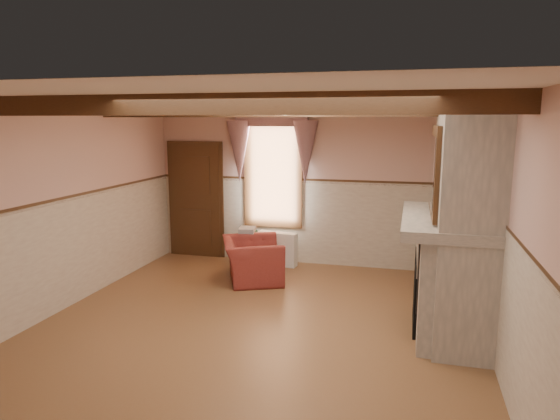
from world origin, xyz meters
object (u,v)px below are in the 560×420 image
(armchair, at_px, (252,260))
(bowl, at_px, (447,212))
(mantel_clock, at_px, (445,201))
(oil_lamp, at_px, (445,197))
(radiator, at_px, (278,249))
(side_table, at_px, (246,254))

(armchair, relative_size, bowl, 3.31)
(mantel_clock, height_order, oil_lamp, oil_lamp)
(radiator, height_order, mantel_clock, mantel_clock)
(side_table, distance_m, radiator, 0.60)
(mantel_clock, distance_m, oil_lamp, 0.09)
(bowl, distance_m, oil_lamp, 0.54)
(armchair, bearing_deg, side_table, 3.99)
(bowl, bearing_deg, mantel_clock, 90.00)
(armchair, relative_size, radiator, 1.49)
(radiator, xyz_separation_m, mantel_clock, (2.69, -1.58, 1.22))
(bowl, xyz_separation_m, oil_lamp, (0.00, 0.53, 0.10))
(bowl, relative_size, oil_lamp, 1.12)
(side_table, xyz_separation_m, bowl, (3.15, -1.65, 1.18))
(side_table, bearing_deg, bowl, -27.61)
(armchair, xyz_separation_m, side_table, (-0.29, 0.55, -0.06))
(armchair, xyz_separation_m, bowl, (2.86, -1.09, 1.12))
(side_table, bearing_deg, armchair, -62.29)
(side_table, height_order, oil_lamp, oil_lamp)
(armchair, relative_size, oil_lamp, 3.72)
(bowl, bearing_deg, oil_lamp, 90.00)
(armchair, distance_m, bowl, 3.26)
(armchair, relative_size, side_table, 1.90)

